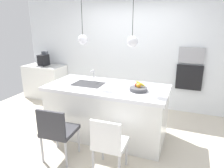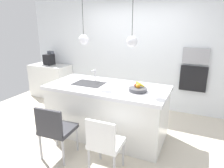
# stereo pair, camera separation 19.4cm
# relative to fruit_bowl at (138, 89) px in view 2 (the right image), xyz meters

# --- Properties ---
(floor) EXTENTS (6.60, 6.60, 0.00)m
(floor) POSITION_rel_fruit_bowl_xyz_m (-0.58, 0.04, -1.00)
(floor) COLOR beige
(floor) RESTS_ON ground
(back_wall) EXTENTS (6.00, 0.10, 2.60)m
(back_wall) POSITION_rel_fruit_bowl_xyz_m (-0.58, 1.69, 0.30)
(back_wall) COLOR white
(back_wall) RESTS_ON ground
(kitchen_island) EXTENTS (2.15, 1.01, 0.95)m
(kitchen_island) POSITION_rel_fruit_bowl_xyz_m (-0.58, 0.04, -0.52)
(kitchen_island) COLOR white
(kitchen_island) RESTS_ON ground
(sink_basin) EXTENTS (0.56, 0.40, 0.02)m
(sink_basin) POSITION_rel_fruit_bowl_xyz_m (-0.95, 0.04, -0.05)
(sink_basin) COLOR #2D2D30
(sink_basin) RESTS_ON kitchen_island
(faucet) EXTENTS (0.02, 0.17, 0.22)m
(faucet) POSITION_rel_fruit_bowl_xyz_m (-0.95, 0.25, 0.10)
(faucet) COLOR silver
(faucet) RESTS_ON kitchen_island
(fruit_bowl) EXTENTS (0.30, 0.30, 0.16)m
(fruit_bowl) POSITION_rel_fruit_bowl_xyz_m (0.00, 0.00, 0.00)
(fruit_bowl) COLOR #4C4C51
(fruit_bowl) RESTS_ON kitchen_island
(side_counter) EXTENTS (1.10, 0.60, 0.89)m
(side_counter) POSITION_rel_fruit_bowl_xyz_m (-2.98, 1.32, -0.55)
(side_counter) COLOR white
(side_counter) RESTS_ON ground
(coffee_machine) EXTENTS (0.20, 0.35, 0.38)m
(coffee_machine) POSITION_rel_fruit_bowl_xyz_m (-2.98, 1.32, 0.06)
(coffee_machine) COLOR black
(coffee_machine) RESTS_ON side_counter
(microwave) EXTENTS (0.54, 0.08, 0.34)m
(microwave) POSITION_rel_fruit_bowl_xyz_m (0.76, 1.62, 0.35)
(microwave) COLOR #9E9EA3
(microwave) RESTS_ON back_wall
(oven) EXTENTS (0.56, 0.08, 0.56)m
(oven) POSITION_rel_fruit_bowl_xyz_m (0.76, 1.62, -0.15)
(oven) COLOR black
(oven) RESTS_ON back_wall
(chair_near) EXTENTS (0.49, 0.49, 0.87)m
(chair_near) POSITION_rel_fruit_bowl_xyz_m (-0.99, -0.91, -0.50)
(chair_near) COLOR #333338
(chair_near) RESTS_ON ground
(chair_middle) EXTENTS (0.45, 0.42, 0.85)m
(chair_middle) POSITION_rel_fruit_bowl_xyz_m (-0.16, -0.91, -0.52)
(chair_middle) COLOR white
(chair_middle) RESTS_ON ground
(pendant_light_left) EXTENTS (0.18, 0.18, 0.78)m
(pendant_light_left) POSITION_rel_fruit_bowl_xyz_m (-1.03, 0.04, 0.75)
(pendant_light_left) COLOR silver
(pendant_light_right) EXTENTS (0.18, 0.18, 0.78)m
(pendant_light_right) POSITION_rel_fruit_bowl_xyz_m (-0.14, 0.04, 0.75)
(pendant_light_right) COLOR silver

